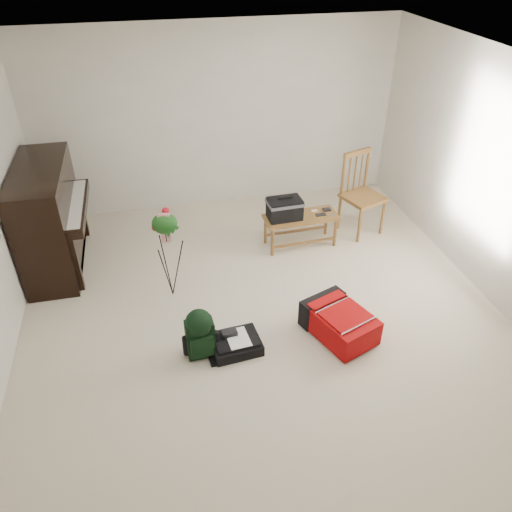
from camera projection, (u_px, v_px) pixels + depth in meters
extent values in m
cube|color=beige|center=(265.00, 320.00, 5.26)|extent=(5.00, 5.50, 0.01)
cube|color=white|center=(269.00, 77.00, 3.84)|extent=(5.00, 5.50, 0.01)
cube|color=beige|center=(218.00, 119.00, 6.76)|extent=(5.00, 0.04, 2.50)
cube|color=beige|center=(508.00, 189.00, 5.02)|extent=(0.04, 5.50, 2.50)
cube|color=black|center=(49.00, 218.00, 5.78)|extent=(0.55, 1.50, 1.25)
cube|color=black|center=(74.00, 208.00, 5.78)|extent=(0.28, 1.30, 0.10)
cube|color=white|center=(73.00, 204.00, 5.75)|extent=(0.22, 1.20, 0.02)
cube|color=black|center=(64.00, 258.00, 6.11)|extent=(0.45, 1.30, 0.10)
cube|color=brown|center=(301.00, 217.00, 6.25)|extent=(0.94, 0.41, 0.04)
cylinder|color=brown|center=(271.00, 242.00, 6.17)|extent=(0.04, 0.04, 0.38)
cylinder|color=brown|center=(266.00, 229.00, 6.41)|extent=(0.04, 0.04, 0.38)
cylinder|color=brown|center=(335.00, 234.00, 6.33)|extent=(0.04, 0.04, 0.38)
cylinder|color=brown|center=(327.00, 222.00, 6.57)|extent=(0.04, 0.04, 0.38)
cube|color=brown|center=(363.00, 198.00, 6.47)|extent=(0.60, 0.60, 0.04)
cylinder|color=brown|center=(352.00, 224.00, 6.42)|extent=(0.04, 0.04, 0.48)
cylinder|color=brown|center=(341.00, 210.00, 6.74)|extent=(0.04, 0.04, 0.48)
cylinder|color=brown|center=(381.00, 221.00, 6.49)|extent=(0.04, 0.04, 0.48)
cylinder|color=brown|center=(369.00, 206.00, 6.81)|extent=(0.04, 0.04, 0.48)
cube|color=brown|center=(362.00, 152.00, 6.32)|extent=(0.42, 0.18, 0.07)
cylinder|color=brown|center=(345.00, 173.00, 6.43)|extent=(0.04, 0.04, 0.58)
cylinder|color=brown|center=(374.00, 170.00, 6.51)|extent=(0.04, 0.04, 0.58)
cube|color=#AF0707|center=(340.00, 323.00, 4.99)|extent=(0.70, 0.83, 0.27)
cube|color=black|center=(330.00, 306.00, 5.21)|extent=(0.52, 0.33, 0.29)
cube|color=#AF0707|center=(343.00, 315.00, 4.87)|extent=(0.54, 0.53, 0.02)
cube|color=silver|center=(351.00, 328.00, 4.70)|extent=(0.42, 0.17, 0.01)
cube|color=black|center=(236.00, 344.00, 4.88)|extent=(0.50, 0.42, 0.11)
cube|color=black|center=(236.00, 339.00, 4.84)|extent=(0.44, 0.36, 0.03)
cube|color=white|center=(238.00, 338.00, 4.82)|extent=(0.23, 0.30, 0.01)
cube|color=black|center=(230.00, 332.00, 4.85)|extent=(0.16, 0.11, 0.05)
cube|color=black|center=(200.00, 338.00, 4.75)|extent=(0.28, 0.18, 0.40)
cube|color=black|center=(202.00, 347.00, 4.68)|extent=(0.22, 0.06, 0.23)
sphere|color=black|center=(199.00, 323.00, 4.63)|extent=(0.26, 0.26, 0.26)
cube|color=black|center=(193.00, 333.00, 4.81)|extent=(0.04, 0.03, 0.36)
cube|color=black|center=(205.00, 331.00, 4.83)|extent=(0.04, 0.03, 0.36)
cylinder|color=black|center=(165.00, 230.00, 5.15)|extent=(0.01, 0.01, 0.28)
ellipsoid|color=#1A4E18|center=(164.00, 223.00, 5.10)|extent=(0.26, 0.19, 0.24)
cube|color=red|center=(164.00, 217.00, 5.04)|extent=(0.13, 0.05, 0.07)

